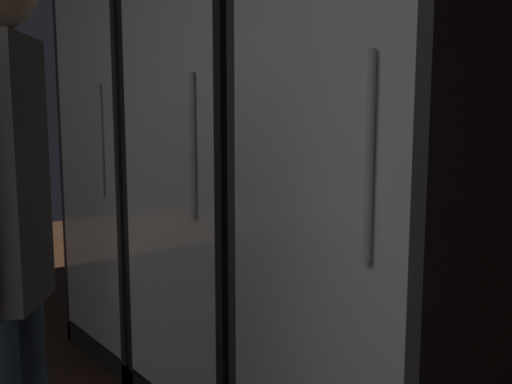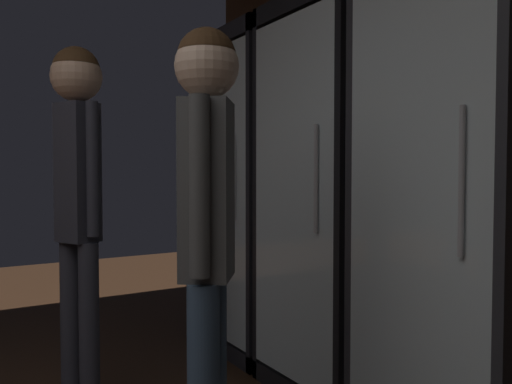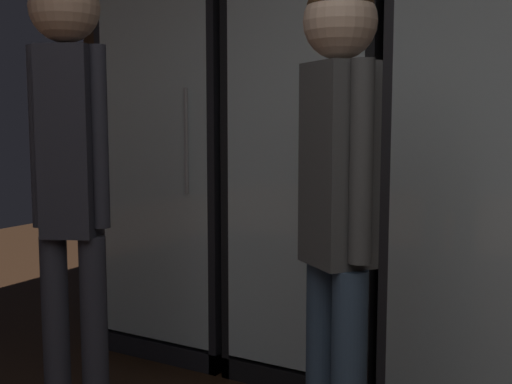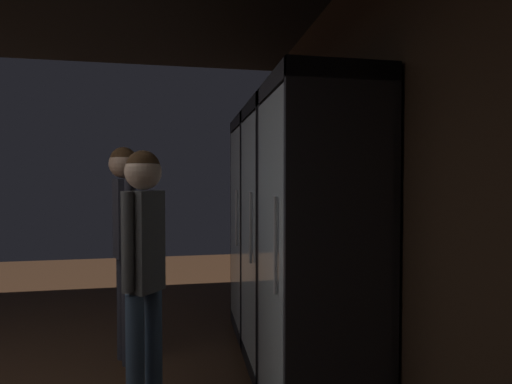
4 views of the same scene
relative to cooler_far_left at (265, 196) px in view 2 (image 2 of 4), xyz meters
The scene contains 5 objects.
cooler_far_left is the anchor object (origin of this frame).
cooler_left 0.77m from the cooler_far_left, ahead, with size 0.73×0.62×2.06m.
cooler_center 1.54m from the cooler_far_left, ahead, with size 0.73×0.62×2.06m.
shopper_near 1.66m from the cooler_far_left, 39.35° to the right, with size 0.27×0.25×1.64m.
shopper_far 1.36m from the cooler_far_left, 71.77° to the right, with size 0.25×0.23×1.73m.
Camera 2 is at (0.88, 0.92, 1.16)m, focal length 35.71 mm.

